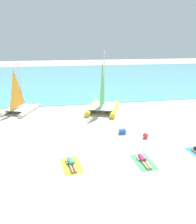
{
  "coord_description": "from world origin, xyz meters",
  "views": [
    {
      "loc": [
        -2.83,
        -11.43,
        7.01
      ],
      "look_at": [
        0.0,
        5.13,
        1.2
      ],
      "focal_mm": 33.1,
      "sensor_mm": 36.0,
      "label": 1
    }
  ],
  "objects_px": {
    "sunbather_middle": "(143,160)",
    "towel_left": "(72,165)",
    "beach_ball": "(145,136)",
    "sunbather_left": "(71,163)",
    "sailboat_yellow": "(103,103)",
    "towel_middle": "(143,162)",
    "sailboat_white": "(20,105)",
    "cooler_box": "(122,131)"
  },
  "relations": [
    {
      "from": "sunbather_middle",
      "to": "towel_left",
      "type": "bearing_deg",
      "value": 172.47
    },
    {
      "from": "towel_left",
      "to": "beach_ball",
      "type": "height_order",
      "value": "beach_ball"
    },
    {
      "from": "towel_left",
      "to": "sunbather_left",
      "type": "bearing_deg",
      "value": 98.93
    },
    {
      "from": "sunbather_middle",
      "to": "sunbather_left",
      "type": "bearing_deg",
      "value": 171.62
    },
    {
      "from": "beach_ball",
      "to": "sailboat_yellow",
      "type": "bearing_deg",
      "value": 105.77
    },
    {
      "from": "sunbather_middle",
      "to": "beach_ball",
      "type": "bearing_deg",
      "value": 61.87
    },
    {
      "from": "towel_left",
      "to": "towel_middle",
      "type": "bearing_deg",
      "value": -4.65
    },
    {
      "from": "towel_left",
      "to": "sunbather_left",
      "type": "relative_size",
      "value": 1.21
    },
    {
      "from": "sunbather_left",
      "to": "sunbather_middle",
      "type": "xyz_separation_m",
      "value": [
        4.36,
        -0.35,
        0.0
      ]
    },
    {
      "from": "sunbather_left",
      "to": "towel_middle",
      "type": "relative_size",
      "value": 0.82
    },
    {
      "from": "sailboat_white",
      "to": "cooler_box",
      "type": "distance_m",
      "value": 11.39
    },
    {
      "from": "sailboat_yellow",
      "to": "beach_ball",
      "type": "bearing_deg",
      "value": -54.28
    },
    {
      "from": "sunbather_left",
      "to": "towel_left",
      "type": "bearing_deg",
      "value": -90.0
    },
    {
      "from": "beach_ball",
      "to": "cooler_box",
      "type": "height_order",
      "value": "beach_ball"
    },
    {
      "from": "beach_ball",
      "to": "sunbather_middle",
      "type": "bearing_deg",
      "value": -114.38
    },
    {
      "from": "sailboat_yellow",
      "to": "towel_middle",
      "type": "height_order",
      "value": "sailboat_yellow"
    },
    {
      "from": "towel_middle",
      "to": "sunbather_middle",
      "type": "height_order",
      "value": "sunbather_middle"
    },
    {
      "from": "beach_ball",
      "to": "towel_left",
      "type": "bearing_deg",
      "value": -154.52
    },
    {
      "from": "beach_ball",
      "to": "sailboat_white",
      "type": "bearing_deg",
      "value": 142.14
    },
    {
      "from": "towel_middle",
      "to": "cooler_box",
      "type": "distance_m",
      "value": 4.18
    },
    {
      "from": "sailboat_white",
      "to": "beach_ball",
      "type": "height_order",
      "value": "sailboat_white"
    },
    {
      "from": "towel_middle",
      "to": "sunbather_middle",
      "type": "xyz_separation_m",
      "value": [
        -0.0,
        0.07,
        0.13
      ]
    },
    {
      "from": "sailboat_white",
      "to": "beach_ball",
      "type": "xyz_separation_m",
      "value": [
        10.45,
        -8.12,
        -0.53
      ]
    },
    {
      "from": "sunbather_left",
      "to": "towel_middle",
      "type": "distance_m",
      "value": 4.39
    },
    {
      "from": "sailboat_yellow",
      "to": "sailboat_white",
      "type": "bearing_deg",
      "value": -168.24
    },
    {
      "from": "sailboat_yellow",
      "to": "towel_middle",
      "type": "distance_m",
      "value": 10.03
    },
    {
      "from": "beach_ball",
      "to": "cooler_box",
      "type": "relative_size",
      "value": 0.84
    },
    {
      "from": "towel_left",
      "to": "towel_middle",
      "type": "distance_m",
      "value": 4.37
    },
    {
      "from": "towel_left",
      "to": "sunbather_middle",
      "type": "distance_m",
      "value": 4.36
    },
    {
      "from": "towel_middle",
      "to": "cooler_box",
      "type": "xyz_separation_m",
      "value": [
        -0.14,
        4.17,
        0.17
      ]
    },
    {
      "from": "towel_middle",
      "to": "sailboat_white",
      "type": "bearing_deg",
      "value": 129.05
    },
    {
      "from": "sailboat_yellow",
      "to": "towel_middle",
      "type": "bearing_deg",
      "value": -66.68
    },
    {
      "from": "sunbather_middle",
      "to": "sailboat_yellow",
      "type": "bearing_deg",
      "value": 89.62
    },
    {
      "from": "sunbather_left",
      "to": "beach_ball",
      "type": "xyz_separation_m",
      "value": [
        5.73,
        2.66,
        0.08
      ]
    },
    {
      "from": "beach_ball",
      "to": "towel_middle",
      "type": "bearing_deg",
      "value": -113.85
    },
    {
      "from": "sailboat_white",
      "to": "towel_middle",
      "type": "bearing_deg",
      "value": -30.01
    },
    {
      "from": "sunbather_left",
      "to": "towel_middle",
      "type": "height_order",
      "value": "sunbather_left"
    },
    {
      "from": "sailboat_yellow",
      "to": "sunbather_left",
      "type": "relative_size",
      "value": 3.92
    },
    {
      "from": "towel_left",
      "to": "sailboat_white",
      "type": "bearing_deg",
      "value": 113.57
    },
    {
      "from": "sailboat_yellow",
      "to": "sailboat_white",
      "type": "height_order",
      "value": "sailboat_yellow"
    },
    {
      "from": "sunbather_left",
      "to": "cooler_box",
      "type": "height_order",
      "value": "cooler_box"
    },
    {
      "from": "sunbather_middle",
      "to": "towel_middle",
      "type": "bearing_deg",
      "value": -90.0
    }
  ]
}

